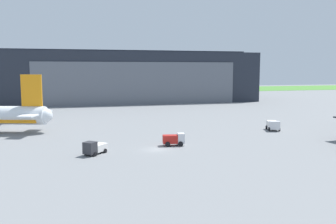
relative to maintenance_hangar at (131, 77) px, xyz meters
The scene contains 6 objects.
ground_plane 102.07m from the maintenance_hangar, 96.43° to the right, with size 440.00×440.00×0.00m, color slate.
grass_field_strip 76.72m from the maintenance_hangar, 98.60° to the left, with size 440.00×56.00×0.08m, color #4A8434.
maintenance_hangar is the anchor object (origin of this frame).
ops_van 104.56m from the maintenance_hangar, 102.41° to the right, with size 4.44×4.68×2.35m.
baggage_tug 99.23m from the maintenance_hangar, 94.31° to the right, with size 4.27×2.61×2.34m.
stair_truck 90.81m from the maintenance_hangar, 77.29° to the right, with size 3.53×4.89×2.37m.
Camera 1 is at (-14.26, -61.71, 14.47)m, focal length 38.34 mm.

